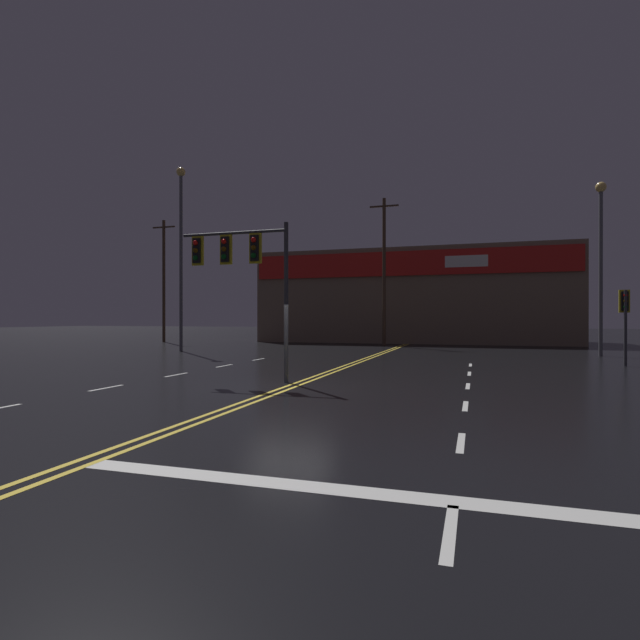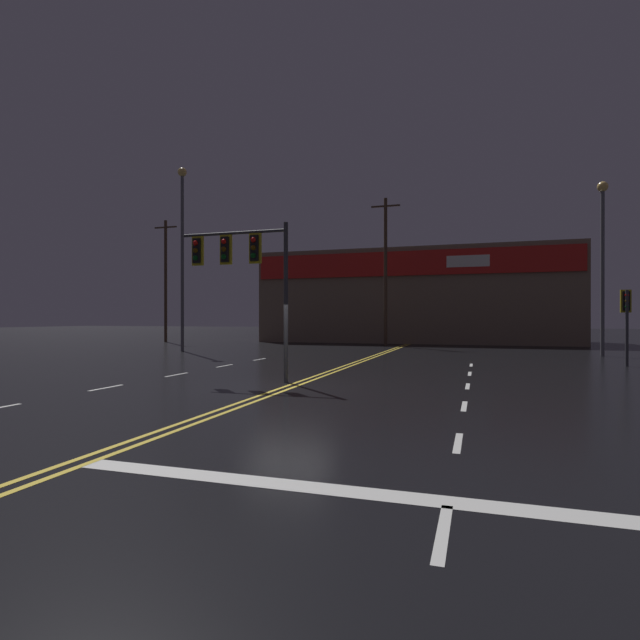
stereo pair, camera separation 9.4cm
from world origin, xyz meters
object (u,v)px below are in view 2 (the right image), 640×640
streetlight_median_approach (603,245)px  streetlight_near_right (182,237)px  traffic_signal_median (239,260)px  traffic_signal_corner_northeast (626,310)px

streetlight_median_approach → streetlight_near_right: bearing=-172.3°
traffic_signal_median → streetlight_median_approach: bearing=48.2°
traffic_signal_median → traffic_signal_corner_northeast: traffic_signal_median is taller
traffic_signal_median → streetlight_median_approach: size_ratio=0.54×
streetlight_near_right → streetlight_median_approach: bearing=7.7°
traffic_signal_median → streetlight_median_approach: (13.97, 15.63, 2.06)m
traffic_signal_median → streetlight_near_right: (-10.24, 12.34, 3.17)m
streetlight_near_right → streetlight_median_approach: size_ratio=1.21×
traffic_signal_median → streetlight_near_right: size_ratio=0.45×
streetlight_median_approach → traffic_signal_median: bearing=-131.8°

